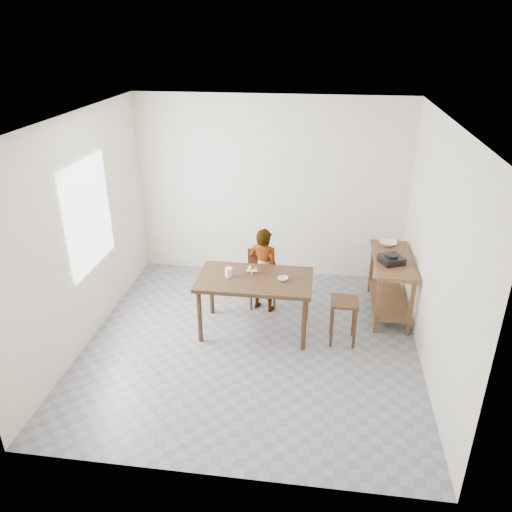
# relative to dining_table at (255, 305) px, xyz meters

# --- Properties ---
(floor) EXTENTS (4.00, 4.00, 0.04)m
(floor) POSITION_rel_dining_table_xyz_m (0.00, -0.30, -0.40)
(floor) COLOR slate
(floor) RESTS_ON ground
(ceiling) EXTENTS (4.00, 4.00, 0.04)m
(ceiling) POSITION_rel_dining_table_xyz_m (0.00, -0.30, 2.35)
(ceiling) COLOR white
(ceiling) RESTS_ON wall_back
(wall_back) EXTENTS (4.00, 0.04, 2.70)m
(wall_back) POSITION_rel_dining_table_xyz_m (0.00, 1.72, 0.98)
(wall_back) COLOR silver
(wall_back) RESTS_ON ground
(wall_front) EXTENTS (4.00, 0.04, 2.70)m
(wall_front) POSITION_rel_dining_table_xyz_m (0.00, -2.32, 0.98)
(wall_front) COLOR silver
(wall_front) RESTS_ON ground
(wall_left) EXTENTS (0.04, 4.00, 2.70)m
(wall_left) POSITION_rel_dining_table_xyz_m (-2.02, -0.30, 0.98)
(wall_left) COLOR silver
(wall_left) RESTS_ON ground
(wall_right) EXTENTS (0.04, 4.00, 2.70)m
(wall_right) POSITION_rel_dining_table_xyz_m (2.02, -0.30, 0.98)
(wall_right) COLOR silver
(wall_right) RESTS_ON ground
(window_pane) EXTENTS (0.02, 1.10, 1.30)m
(window_pane) POSITION_rel_dining_table_xyz_m (-1.97, -0.10, 1.12)
(window_pane) COLOR white
(window_pane) RESTS_ON wall_left
(dining_table) EXTENTS (1.40, 0.80, 0.75)m
(dining_table) POSITION_rel_dining_table_xyz_m (0.00, 0.00, 0.00)
(dining_table) COLOR #3D2615
(dining_table) RESTS_ON floor
(prep_counter) EXTENTS (0.50, 1.20, 0.80)m
(prep_counter) POSITION_rel_dining_table_xyz_m (1.72, 0.70, 0.03)
(prep_counter) COLOR brown
(prep_counter) RESTS_ON floor
(child) EXTENTS (0.50, 0.41, 1.18)m
(child) POSITION_rel_dining_table_xyz_m (0.04, 0.55, 0.22)
(child) COLOR silver
(child) RESTS_ON floor
(dining_chair) EXTENTS (0.44, 0.44, 0.77)m
(dining_chair) POSITION_rel_dining_table_xyz_m (0.00, 0.68, 0.01)
(dining_chair) COLOR #3D2615
(dining_chair) RESTS_ON floor
(stool) EXTENTS (0.33, 0.33, 0.58)m
(stool) POSITION_rel_dining_table_xyz_m (1.10, -0.10, -0.09)
(stool) COLOR #3D2615
(stool) RESTS_ON floor
(glass_tumbler) EXTENTS (0.10, 0.10, 0.11)m
(glass_tumbler) POSITION_rel_dining_table_xyz_m (-0.32, -0.00, 0.43)
(glass_tumbler) COLOR silver
(glass_tumbler) RESTS_ON dining_table
(small_bowl) EXTENTS (0.16, 0.16, 0.04)m
(small_bowl) POSITION_rel_dining_table_xyz_m (0.34, -0.01, 0.40)
(small_bowl) COLOR silver
(small_bowl) RESTS_ON dining_table
(banana) EXTENTS (0.16, 0.12, 0.05)m
(banana) POSITION_rel_dining_table_xyz_m (-0.06, 0.14, 0.40)
(banana) COLOR yellow
(banana) RESTS_ON dining_table
(serving_bowl) EXTENTS (0.24, 0.24, 0.06)m
(serving_bowl) POSITION_rel_dining_table_xyz_m (1.69, 1.12, 0.45)
(serving_bowl) COLOR silver
(serving_bowl) RESTS_ON prep_counter
(gas_burner) EXTENTS (0.36, 0.36, 0.09)m
(gas_burner) POSITION_rel_dining_table_xyz_m (1.68, 0.56, 0.47)
(gas_burner) COLOR black
(gas_burner) RESTS_ON prep_counter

